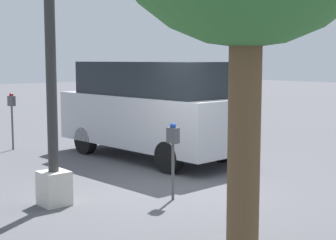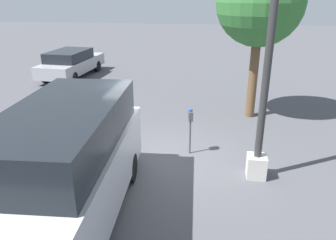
% 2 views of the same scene
% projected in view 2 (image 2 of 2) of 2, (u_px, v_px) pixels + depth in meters
% --- Properties ---
extents(ground_plane, '(80.00, 80.00, 0.00)m').
position_uv_depth(ground_plane, '(169.00, 162.00, 8.53)').
color(ground_plane, '#4C4C51').
extents(parking_meter_near, '(0.22, 0.15, 1.30)m').
position_uv_depth(parking_meter_near, '(190.00, 121.00, 8.64)').
color(parking_meter_near, '#4C4C4C').
rests_on(parking_meter_near, ground).
extents(lamp_post, '(0.44, 0.44, 5.38)m').
position_uv_depth(lamp_post, '(263.00, 106.00, 7.20)').
color(lamp_post, beige).
rests_on(lamp_post, ground).
extents(parked_van, '(4.96, 2.18, 2.28)m').
position_uv_depth(parked_van, '(67.00, 163.00, 5.95)').
color(parked_van, '#B2B2B7').
rests_on(parked_van, ground).
extents(car_distant, '(4.62, 2.04, 1.38)m').
position_uv_depth(car_distant, '(71.00, 63.00, 16.89)').
color(car_distant, '#9E9EA3').
rests_on(car_distant, ground).
extents(street_tree, '(2.79, 2.79, 5.23)m').
position_uv_depth(street_tree, '(260.00, 3.00, 10.32)').
color(street_tree, brown).
rests_on(street_tree, ground).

